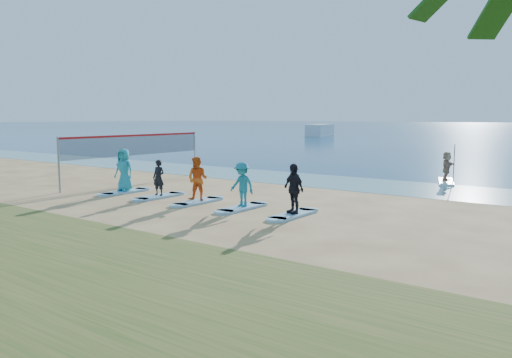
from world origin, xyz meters
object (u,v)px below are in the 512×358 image
Objects in this scene: student_1 at (159,178)px; student_4 at (294,189)px; student_0 at (124,170)px; paddleboard at (446,182)px; student_3 at (242,185)px; surfboard_3 at (242,208)px; boat_offshore_a at (320,136)px; surfboard_1 at (159,196)px; surfboard_0 at (125,192)px; volleyball_net at (136,145)px; paddleboarder at (447,166)px; student_2 at (198,179)px; surfboard_4 at (293,215)px; surfboard_2 at (198,202)px.

student_4 is (6.65, 0.00, 0.11)m from student_1.
student_0 is 1.10× the size of student_4.
student_3 is (-4.00, -11.96, 0.85)m from paddleboard.
student_3 is at bearing -90.00° from surfboard_3.
surfboard_3 is (32.32, -64.38, 0.04)m from boat_offshore_a.
surfboard_1 is 1.00× the size of surfboard_3.
boat_offshore_a is 5.36× the size of student_4.
surfboard_0 is 0.99m from student_0.
student_3 is (9.15, -2.83, -1.00)m from volleyball_net.
paddleboard is at bearing 34.77° from volleyball_net.
student_3 is (-4.00, -11.96, 0.05)m from paddleboarder.
student_0 reaches higher than student_3.
surfboard_4 is at bearing -15.18° from student_2.
surfboard_4 is 0.90m from student_4.
student_2 reaches higher than boat_offshore_a.
boat_offshore_a is 69.32m from student_0.
surfboard_1 and surfboard_2 have the same top height.
paddleboard is at bearing 46.56° from student_1.
surfboard_4 is at bearing 4.39° from student_3.
boat_offshore_a is at bearing 115.07° from surfboard_2.
student_0 reaches higher than paddleboarder.
boat_offshore_a is at bearing 116.66° from surfboard_3.
paddleboarder is 13.48m from student_2.
paddleboard is 1.73× the size of student_2.
student_0 is 2.42m from surfboard_1.
surfboard_1 is 1.34× the size of student_3.
student_0 is 1.25× the size of student_1.
student_3 reaches higher than surfboard_1.
student_1 is 2.35m from surfboard_2.
paddleboarder reaches higher than surfboard_0.
surfboard_4 is at bearing -8.27° from student_1.
student_4 is at bearing -8.27° from student_1.
surfboard_3 is at bearing 94.39° from student_3.
surfboard_0 is 1.00× the size of surfboard_2.
student_4 is at bearing -10.27° from student_0.
surfboard_0 is 1.34× the size of student_3.
surfboard_1 is 4.52m from student_3.
paddleboard is 0.33× the size of boat_offshore_a.
boat_offshore_a is at bearing 140.92° from student_4.
surfboard_2 is 2.22m from surfboard_3.
student_0 reaches higher than surfboard_3.
student_1 is at bearing -180.00° from surfboard_3.
boat_offshore_a is 70.17m from student_1.
volleyball_net is 5.61m from student_1.
volleyball_net is 5.55× the size of student_3.
surfboard_1 is at bearing -142.20° from paddleboard.
student_0 is 0.85× the size of surfboard_3.
paddleboard is 13.48m from surfboard_2.
student_2 reaches higher than paddleboard.
paddleboard is 1.36× the size of surfboard_3.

